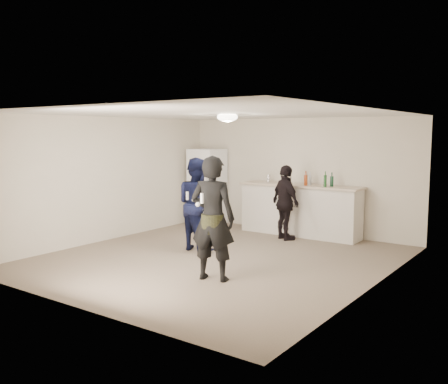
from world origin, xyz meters
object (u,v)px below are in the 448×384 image
Objects in this scene: counter at (300,211)px; fridge at (207,187)px; woman at (213,218)px; spectator at (286,203)px; man at (197,204)px; shaker at (268,178)px.

fridge is at bearing -178.36° from counter.
woman is 3.17m from spectator.
woman is at bearing 129.56° from spectator.
woman is (1.39, -1.37, 0.06)m from man.
shaker is (1.61, 0.14, 0.28)m from fridge.
fridge is 10.59× the size of shaker.
spectator reaches higher than counter.
man is (-0.93, -2.34, 0.34)m from counter.
shaker is at bearing 174.97° from counter.
counter is at bearing -97.93° from man.
counter is 1.50× the size of man.
man is at bearing 93.43° from spectator.
fridge is 1.04× the size of man.
man is 1.13× the size of spectator.
fridge is at bearing -66.66° from woman.
shaker is (-0.83, 0.07, 0.65)m from counter.
counter is 1.44× the size of fridge.
counter is 1.41× the size of woman.
woman is at bearing 149.00° from man.
spectator is (-0.03, -0.59, 0.24)m from counter.
woman reaches higher than shaker.
counter is 2.54m from man.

